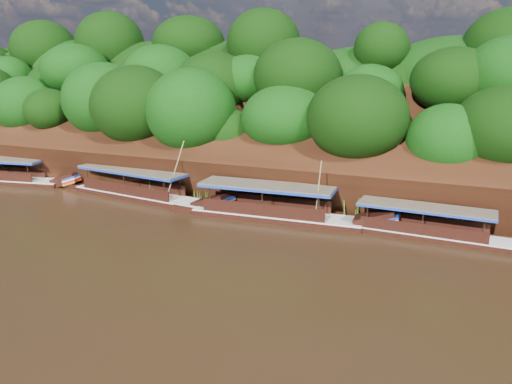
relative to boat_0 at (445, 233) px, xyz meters
The scene contains 7 objects.
ground 15.04m from the boat_0, 150.77° to the right, with size 160.00×160.00×0.00m, color black.
riverbank 20.27m from the boat_0, 130.46° to the left, with size 120.00×30.06×19.40m.
boat_0 is the anchor object (origin of this frame).
boat_1 11.21m from the boat_0, behind, with size 15.60×3.36×5.48m.
boat_2 24.28m from the boat_0, behind, with size 16.29×4.13×5.91m.
boat_3 39.82m from the boat_0, behind, with size 13.71×4.33×2.88m.
reeds 15.88m from the boat_0, behind, with size 50.72×2.12×2.29m.
Camera 1 is at (13.68, -26.80, 11.77)m, focal length 35.00 mm.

